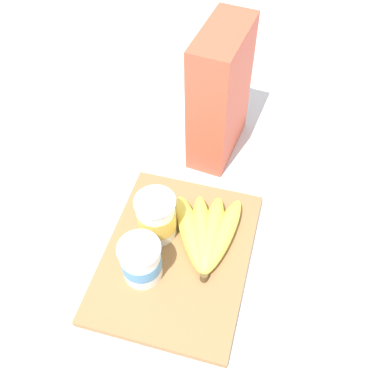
% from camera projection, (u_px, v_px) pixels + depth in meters
% --- Properties ---
extents(ground_plane, '(2.40, 2.40, 0.00)m').
position_uv_depth(ground_plane, '(177.00, 258.00, 0.76)').
color(ground_plane, silver).
extents(cutting_board, '(0.33, 0.25, 0.02)m').
position_uv_depth(cutting_board, '(177.00, 256.00, 0.75)').
color(cutting_board, olive).
rests_on(cutting_board, ground_plane).
extents(cereal_box, '(0.18, 0.10, 0.28)m').
position_uv_depth(cereal_box, '(220.00, 95.00, 0.82)').
color(cereal_box, '#D85138').
rests_on(cereal_box, ground_plane).
extents(yogurt_cup_front, '(0.07, 0.07, 0.08)m').
position_uv_depth(yogurt_cup_front, '(141.00, 261.00, 0.69)').
color(yogurt_cup_front, white).
rests_on(yogurt_cup_front, cutting_board).
extents(yogurt_cup_back, '(0.07, 0.07, 0.09)m').
position_uv_depth(yogurt_cup_back, '(157.00, 217.00, 0.74)').
color(yogurt_cup_back, white).
rests_on(yogurt_cup_back, cutting_board).
extents(banana_bunch, '(0.18, 0.14, 0.04)m').
position_uv_depth(banana_bunch, '(207.00, 234.00, 0.75)').
color(banana_bunch, '#EDDF4B').
rests_on(banana_bunch, cutting_board).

